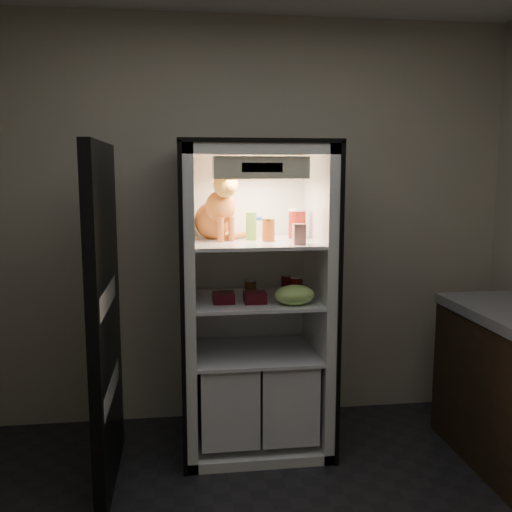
% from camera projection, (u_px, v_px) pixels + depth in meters
% --- Properties ---
extents(room_shell, '(3.60, 3.60, 3.60)m').
position_uv_depth(room_shell, '(303.00, 194.00, 2.05)').
color(room_shell, white).
rests_on(room_shell, floor).
extents(refrigerator, '(0.90, 0.72, 1.88)m').
position_uv_depth(refrigerator, '(254.00, 319.00, 3.53)').
color(refrigerator, white).
rests_on(refrigerator, floor).
extents(fridge_door, '(0.06, 0.87, 1.85)m').
position_uv_depth(fridge_door, '(105.00, 320.00, 3.04)').
color(fridge_door, black).
rests_on(fridge_door, floor).
extents(tabby_cat, '(0.41, 0.43, 0.44)m').
position_uv_depth(tabby_cat, '(217.00, 212.00, 3.44)').
color(tabby_cat, '#BE4D18').
rests_on(tabby_cat, refrigerator).
extents(parmesan_shaker, '(0.07, 0.07, 0.17)m').
position_uv_depth(parmesan_shaker, '(251.00, 226.00, 3.42)').
color(parmesan_shaker, green).
rests_on(parmesan_shaker, refrigerator).
extents(mayo_tub, '(0.09, 0.09, 0.13)m').
position_uv_depth(mayo_tub, '(255.00, 227.00, 3.55)').
color(mayo_tub, white).
rests_on(mayo_tub, refrigerator).
extents(salsa_jar, '(0.08, 0.08, 0.13)m').
position_uv_depth(salsa_jar, '(268.00, 230.00, 3.37)').
color(salsa_jar, maroon).
rests_on(salsa_jar, refrigerator).
extents(pepper_jar, '(0.11, 0.11, 0.18)m').
position_uv_depth(pepper_jar, '(297.00, 223.00, 3.51)').
color(pepper_jar, '#A81D16').
rests_on(pepper_jar, refrigerator).
extents(cream_carton, '(0.07, 0.07, 0.12)m').
position_uv_depth(cream_carton, '(299.00, 234.00, 3.22)').
color(cream_carton, silver).
rests_on(cream_carton, refrigerator).
extents(soda_can_a, '(0.06, 0.06, 0.12)m').
position_uv_depth(soda_can_a, '(286.00, 284.00, 3.57)').
color(soda_can_a, black).
rests_on(soda_can_a, refrigerator).
extents(soda_can_b, '(0.07, 0.07, 0.12)m').
position_uv_depth(soda_can_b, '(297.00, 287.00, 3.46)').
color(soda_can_b, black).
rests_on(soda_can_b, refrigerator).
extents(soda_can_c, '(0.07, 0.07, 0.13)m').
position_uv_depth(soda_can_c, '(295.00, 288.00, 3.44)').
color(soda_can_c, black).
rests_on(soda_can_c, refrigerator).
extents(condiment_jar, '(0.07, 0.07, 0.10)m').
position_uv_depth(condiment_jar, '(250.00, 287.00, 3.52)').
color(condiment_jar, brown).
rests_on(condiment_jar, refrigerator).
extents(grape_bag, '(0.23, 0.17, 0.12)m').
position_uv_depth(grape_bag, '(295.00, 295.00, 3.27)').
color(grape_bag, '#94D262').
rests_on(grape_bag, refrigerator).
extents(berry_box_left, '(0.12, 0.12, 0.06)m').
position_uv_depth(berry_box_left, '(224.00, 298.00, 3.32)').
color(berry_box_left, '#4E0D16').
rests_on(berry_box_left, refrigerator).
extents(berry_box_right, '(0.13, 0.13, 0.06)m').
position_uv_depth(berry_box_right, '(255.00, 297.00, 3.32)').
color(berry_box_right, '#4E0D16').
rests_on(berry_box_right, refrigerator).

